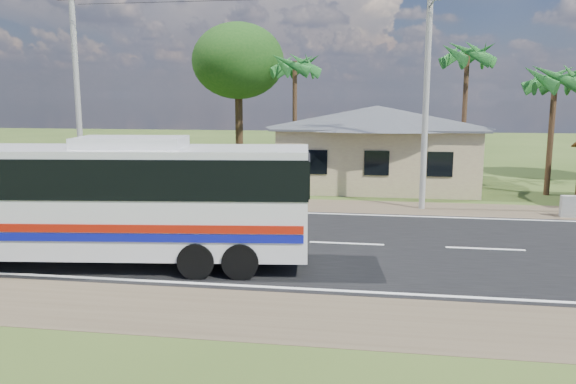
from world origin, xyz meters
name	(u,v)px	position (x,y,z in m)	size (l,w,h in m)	color
ground	(347,244)	(0.00, 0.00, 0.00)	(120.00, 120.00, 0.00)	#2E4217
road	(347,244)	(0.00, 0.00, 0.01)	(120.00, 16.00, 0.03)	black
house	(377,138)	(1.00, 13.00, 2.64)	(12.40, 10.00, 5.00)	#C3B482
utility_poles	(419,76)	(2.67, 6.49, 5.77)	(32.80, 2.22, 11.00)	#9E9E99
palm_near	(555,79)	(9.50, 11.00, 5.71)	(2.80, 2.80, 6.70)	#47301E
palm_mid	(467,56)	(6.00, 15.50, 7.16)	(2.80, 2.80, 8.20)	#47301E
palm_far	(295,66)	(-4.00, 16.00, 6.68)	(2.80, 2.80, 7.70)	#47301E
tree_behind_house	(238,61)	(-8.00, 18.00, 7.12)	(6.00, 6.00, 9.61)	#47301E
coach_bus	(99,193)	(-7.03, -3.43, 2.16)	(12.40, 3.96, 3.79)	silver
small_car	(6,202)	(-13.74, 1.78, 0.72)	(1.69, 4.21, 1.43)	#2E2E31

